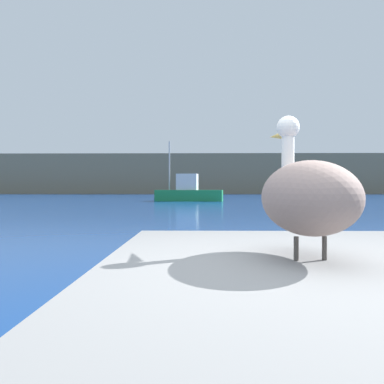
% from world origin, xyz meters
% --- Properties ---
extents(hillside_backdrop, '(140.00, 11.40, 7.59)m').
position_xyz_m(hillside_backdrop, '(0.00, 75.19, 3.79)').
color(hillside_backdrop, '#7F755B').
rests_on(hillside_backdrop, ground).
extents(pier_dock, '(2.54, 3.15, 0.73)m').
position_xyz_m(pier_dock, '(0.29, 0.21, 0.37)').
color(pier_dock, gray).
rests_on(pier_dock, ground).
extents(pelican, '(0.63, 1.30, 0.96)m').
position_xyz_m(pelican, '(0.28, 0.22, 1.13)').
color(pelican, gray).
rests_on(pelican, pier_dock).
extents(fishing_boat_green, '(6.05, 2.37, 5.31)m').
position_xyz_m(fishing_boat_green, '(-1.28, 31.86, 0.82)').
color(fishing_boat_green, '#1E8C4C').
rests_on(fishing_boat_green, ground).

